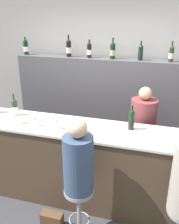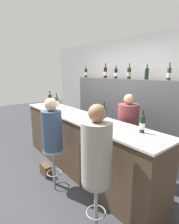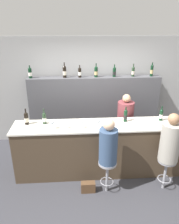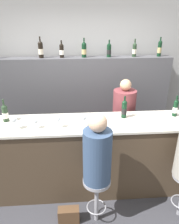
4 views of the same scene
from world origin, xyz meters
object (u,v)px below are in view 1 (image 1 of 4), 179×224
at_px(wine_bottle_backbar_0, 26,47).
at_px(wine_glass_3, 81,122).
at_px(bar_stool_left, 79,200).
at_px(wine_bottle_backbar_2, 89,50).
at_px(wine_glass_2, 56,120).
at_px(wine_bottle_counter_1, 15,107).
at_px(wine_bottle_backbar_1, 69,48).
at_px(wine_glass_0, 16,114).
at_px(wine_bottle_backbar_5, 171,54).
at_px(wine_bottle_counter_2, 131,120).
at_px(wine_glass_1, 35,119).
at_px(bartender, 141,142).
at_px(wine_bottle_backbar_3, 113,51).
at_px(handbag, 52,220).
at_px(wine_bottle_backbar_4, 141,52).
at_px(guest_seated_left, 78,161).

height_order(wine_bottle_backbar_0, wine_glass_3, wine_bottle_backbar_0).
bearing_deg(bar_stool_left, wine_bottle_backbar_0, 129.89).
distance_m(wine_bottle_backbar_0, wine_bottle_backbar_2, 1.13).
xyz_separation_m(wine_glass_2, wine_glass_3, (0.31, 0.00, 0.01)).
bearing_deg(wine_bottle_counter_1, wine_bottle_backbar_1, 72.26).
bearing_deg(wine_bottle_backbar_1, wine_glass_3, -65.10).
bearing_deg(wine_glass_0, wine_bottle_backbar_5, 37.53).
bearing_deg(wine_bottle_backbar_5, wine_bottle_counter_2, -109.02).
height_order(wine_bottle_backbar_1, wine_bottle_backbar_5, wine_bottle_backbar_1).
bearing_deg(wine_bottle_counter_2, wine_glass_3, -157.49).
distance_m(wine_bottle_backbar_2, wine_glass_3, 1.54).
relative_size(wine_bottle_backbar_2, wine_glass_3, 1.74).
height_order(wine_bottle_backbar_2, wine_glass_3, wine_bottle_backbar_2).
relative_size(wine_bottle_counter_1, wine_glass_1, 2.27).
bearing_deg(bartender, wine_bottle_backbar_3, 130.35).
distance_m(wine_bottle_backbar_2, bartender, 1.64).
bearing_deg(handbag, bartender, 52.43).
relative_size(wine_bottle_backbar_1, bartender, 0.23).
relative_size(wine_bottle_counter_1, wine_bottle_backbar_5, 1.02).
bearing_deg(wine_bottle_backbar_4, wine_glass_0, -134.43).
xyz_separation_m(wine_bottle_backbar_3, wine_glass_1, (-0.68, -1.38, -0.65)).
bearing_deg(wine_bottle_counter_1, wine_glass_2, -18.44).
height_order(wine_bottle_counter_2, bar_stool_left, wine_bottle_counter_2).
height_order(wine_glass_2, bartender, bartender).
distance_m(wine_bottle_backbar_4, wine_bottle_backbar_5, 0.44).
bearing_deg(guest_seated_left, wine_glass_0, 154.24).
height_order(wine_bottle_backbar_0, guest_seated_left, wine_bottle_backbar_0).
xyz_separation_m(wine_bottle_backbar_3, wine_bottle_backbar_4, (0.43, 0.00, -0.01)).
xyz_separation_m(bar_stool_left, bartender, (0.55, 1.16, 0.19)).
height_order(wine_bottle_backbar_1, wine_glass_3, wine_bottle_backbar_1).
relative_size(wine_bottle_counter_1, wine_bottle_backbar_4, 1.07).
bearing_deg(wine_bottle_backbar_1, wine_bottle_backbar_5, 0.00).
height_order(wine_glass_0, bartender, bartender).
bearing_deg(wine_bottle_backbar_3, wine_bottle_counter_1, -133.56).
bearing_deg(bartender, wine_bottle_backbar_1, 152.24).
xyz_separation_m(wine_bottle_backbar_3, handbag, (-0.30, -1.85, -1.72)).
height_order(wine_glass_2, bar_stool_left, wine_glass_2).
xyz_separation_m(wine_bottle_backbar_1, wine_bottle_backbar_4, (1.15, -0.00, -0.02)).
distance_m(wine_bottle_backbar_3, wine_glass_3, 1.52).
height_order(wine_glass_3, bar_stool_left, wine_glass_3).
bearing_deg(wine_glass_1, wine_bottle_counter_2, 11.39).
relative_size(wine_bottle_backbar_1, guest_seated_left, 0.42).
relative_size(wine_bottle_counter_1, wine_bottle_backbar_0, 1.05).
xyz_separation_m(wine_bottle_backbar_4, wine_glass_2, (-0.83, -1.38, -0.63)).
bearing_deg(wine_glass_0, wine_glass_1, 0.00).
bearing_deg(wine_bottle_counter_1, bar_stool_left, -31.64).
bearing_deg(wine_bottle_counter_2, handbag, -138.11).
bearing_deg(wine_glass_0, bartender, 24.52).
relative_size(wine_bottle_backbar_3, wine_glass_1, 2.37).
bearing_deg(wine_bottle_backbar_2, wine_bottle_counter_2, -53.43).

